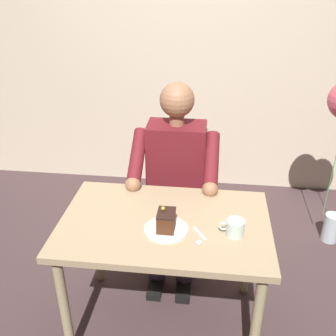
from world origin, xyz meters
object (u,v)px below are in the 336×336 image
at_px(chair, 177,187).
at_px(coffee_cup, 235,227).
at_px(seated_person, 175,180).
at_px(dining_table, 165,235).
at_px(cake_slice, 166,220).
at_px(dessert_spoon, 199,238).

relative_size(chair, coffee_cup, 7.29).
relative_size(chair, seated_person, 0.72).
xyz_separation_m(dining_table, chair, (0.00, -0.69, -0.12)).
xyz_separation_m(chair, coffee_cup, (-0.34, 0.75, 0.25)).
bearing_deg(dining_table, chair, -90.00).
height_order(dining_table, coffee_cup, coffee_cup).
relative_size(cake_slice, coffee_cup, 0.93).
distance_m(chair, dessert_spoon, 0.86).
bearing_deg(coffee_cup, dessert_spoon, 18.48).
height_order(dining_table, seated_person, seated_person).
relative_size(dining_table, seated_person, 0.85).
distance_m(coffee_cup, dessert_spoon, 0.18).
bearing_deg(dessert_spoon, coffee_cup, -161.52).
xyz_separation_m(seated_person, coffee_cup, (-0.34, 0.58, 0.09)).
distance_m(dining_table, cake_slice, 0.17).
distance_m(chair, seated_person, 0.23).
distance_m(chair, cake_slice, 0.81).
relative_size(dining_table, coffee_cup, 8.55).
height_order(chair, dessert_spoon, chair).
xyz_separation_m(dining_table, coffee_cup, (-0.34, 0.07, 0.13)).
xyz_separation_m(cake_slice, dessert_spoon, (-0.16, 0.05, -0.05)).
bearing_deg(coffee_cup, chair, -65.45).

